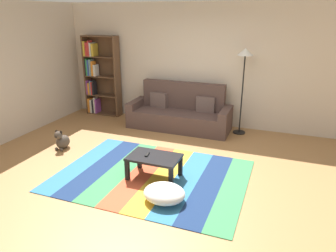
{
  "coord_description": "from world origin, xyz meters",
  "views": [
    {
      "loc": [
        1.78,
        -4.41,
        2.46
      ],
      "look_at": [
        -0.02,
        0.32,
        0.65
      ],
      "focal_mm": 33.89,
      "sensor_mm": 36.0,
      "label": 1
    }
  ],
  "objects_px": {
    "bookshelf": "(98,76)",
    "dog": "(62,141)",
    "tv_remote": "(147,154)",
    "coffee_table": "(154,160)",
    "standing_lamp": "(245,63)",
    "couch": "(180,113)",
    "pouf": "(164,193)"
  },
  "relations": [
    {
      "from": "pouf",
      "to": "standing_lamp",
      "type": "bearing_deg",
      "value": 79.82
    },
    {
      "from": "coffee_table",
      "to": "dog",
      "type": "bearing_deg",
      "value": 168.47
    },
    {
      "from": "bookshelf",
      "to": "dog",
      "type": "distance_m",
      "value": 2.41
    },
    {
      "from": "couch",
      "to": "standing_lamp",
      "type": "height_order",
      "value": "standing_lamp"
    },
    {
      "from": "bookshelf",
      "to": "dog",
      "type": "xyz_separation_m",
      "value": [
        0.54,
        -2.21,
        -0.8
      ]
    },
    {
      "from": "couch",
      "to": "standing_lamp",
      "type": "bearing_deg",
      "value": 5.66
    },
    {
      "from": "couch",
      "to": "tv_remote",
      "type": "distance_m",
      "value": 2.37
    },
    {
      "from": "couch",
      "to": "pouf",
      "type": "bearing_deg",
      "value": -75.23
    },
    {
      "from": "dog",
      "to": "bookshelf",
      "type": "bearing_deg",
      "value": 103.71
    },
    {
      "from": "pouf",
      "to": "dog",
      "type": "distance_m",
      "value": 2.68
    },
    {
      "from": "bookshelf",
      "to": "dog",
      "type": "height_order",
      "value": "bookshelf"
    },
    {
      "from": "coffee_table",
      "to": "pouf",
      "type": "distance_m",
      "value": 0.71
    },
    {
      "from": "dog",
      "to": "standing_lamp",
      "type": "height_order",
      "value": "standing_lamp"
    },
    {
      "from": "couch",
      "to": "standing_lamp",
      "type": "xyz_separation_m",
      "value": [
        1.32,
        0.13,
        1.16
      ]
    },
    {
      "from": "coffee_table",
      "to": "standing_lamp",
      "type": "bearing_deg",
      "value": 69.3
    },
    {
      "from": "coffee_table",
      "to": "dog",
      "type": "relative_size",
      "value": 2.01
    },
    {
      "from": "tv_remote",
      "to": "couch",
      "type": "bearing_deg",
      "value": 86.23
    },
    {
      "from": "dog",
      "to": "tv_remote",
      "type": "height_order",
      "value": "dog"
    },
    {
      "from": "pouf",
      "to": "standing_lamp",
      "type": "height_order",
      "value": "standing_lamp"
    },
    {
      "from": "coffee_table",
      "to": "standing_lamp",
      "type": "height_order",
      "value": "standing_lamp"
    },
    {
      "from": "couch",
      "to": "bookshelf",
      "type": "relative_size",
      "value": 1.16
    },
    {
      "from": "bookshelf",
      "to": "coffee_table",
      "type": "relative_size",
      "value": 2.44
    },
    {
      "from": "standing_lamp",
      "to": "tv_remote",
      "type": "relative_size",
      "value": 11.99
    },
    {
      "from": "dog",
      "to": "tv_remote",
      "type": "distance_m",
      "value": 2.03
    },
    {
      "from": "pouf",
      "to": "bookshelf",
      "type": "bearing_deg",
      "value": 133.39
    },
    {
      "from": "coffee_table",
      "to": "tv_remote",
      "type": "distance_m",
      "value": 0.14
    },
    {
      "from": "pouf",
      "to": "dog",
      "type": "relative_size",
      "value": 1.47
    },
    {
      "from": "couch",
      "to": "dog",
      "type": "relative_size",
      "value": 5.69
    },
    {
      "from": "bookshelf",
      "to": "standing_lamp",
      "type": "height_order",
      "value": "bookshelf"
    },
    {
      "from": "dog",
      "to": "standing_lamp",
      "type": "xyz_separation_m",
      "value": [
        3.04,
        2.06,
        1.34
      ]
    },
    {
      "from": "coffee_table",
      "to": "couch",
      "type": "bearing_deg",
      "value": 99.11
    },
    {
      "from": "bookshelf",
      "to": "coffee_table",
      "type": "bearing_deg",
      "value": -45.04
    }
  ]
}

